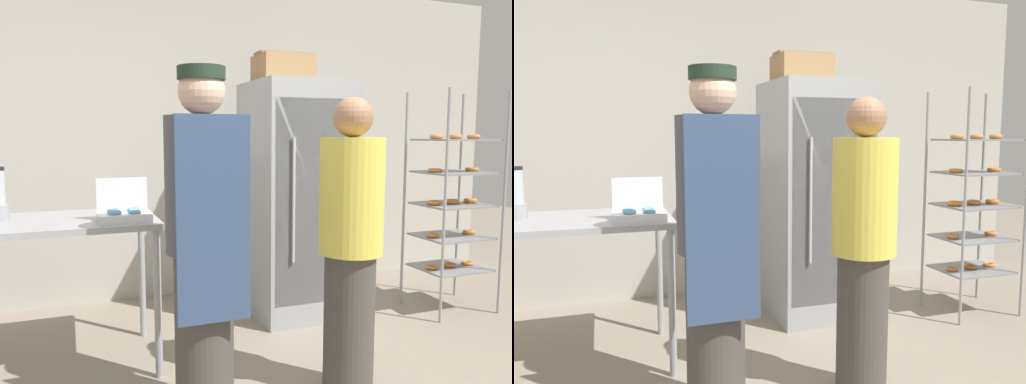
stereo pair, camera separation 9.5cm
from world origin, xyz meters
The scene contains 9 objects.
back_wall centered at (0.00, 2.42, 1.38)m, with size 6.40×0.12×2.77m, color #B7B2A8.
refrigerator centered at (0.67, 1.59, 0.91)m, with size 0.72×0.78×1.81m.
baking_rack centered at (1.87, 1.20, 0.87)m, with size 0.59×0.50×1.75m.
prep_counter centered at (-1.08, 1.18, 0.81)m, with size 1.15×0.73×0.91m.
donut_box centered at (-0.70, 0.98, 0.96)m, with size 0.30×0.20×0.24m.
blender_pitcher centered at (-1.39, 1.25, 1.05)m, with size 0.14×0.14×0.31m.
cardboard_storage_box centered at (0.60, 1.70, 1.92)m, with size 0.42×0.34×0.23m.
person_baker centered at (-0.39, 0.40, 0.90)m, with size 0.37×0.38×1.73m.
person_customer centered at (0.40, 0.34, 0.82)m, with size 0.34×0.34×1.61m.
Camera 2 is at (-0.91, -1.97, 1.41)m, focal length 35.00 mm.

